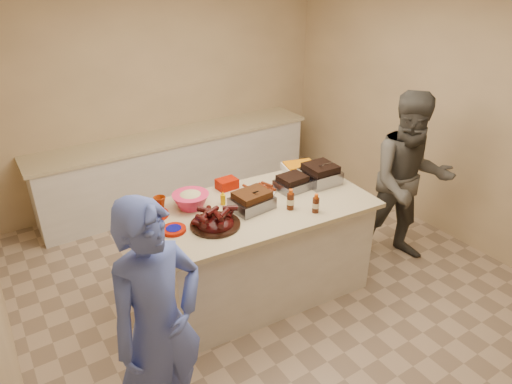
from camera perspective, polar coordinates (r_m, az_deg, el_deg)
room at (r=4.57m, az=2.30°, el=-11.72°), size 4.50×5.00×2.70m
back_counter at (r=6.00m, az=-9.72°, el=3.03°), size 3.60×0.64×0.90m
island at (r=4.53m, az=0.35°, el=-12.05°), size 2.05×1.18×0.94m
rib_platter at (r=3.71m, az=-5.10°, el=-4.21°), size 0.44×0.44×0.16m
pulled_pork_tray at (r=3.94m, az=-0.52°, el=-2.06°), size 0.37×0.29×0.10m
brisket_tray at (r=4.28m, az=4.53°, el=0.35°), size 0.30×0.25×0.09m
roasting_pan at (r=4.44m, az=7.95°, el=1.20°), size 0.33×0.33×0.13m
coleslaw_bowl at (r=4.00m, az=-8.09°, el=-1.89°), size 0.34×0.34×0.22m
sausage_plate at (r=4.21m, az=0.43°, el=0.00°), size 0.35×0.35×0.05m
mac_cheese_dish at (r=4.66m, az=5.45°, el=2.65°), size 0.38×0.32×0.09m
bbq_bottle_a at (r=3.94m, az=4.29°, el=-2.12°), size 0.07×0.07×0.19m
bbq_bottle_b at (r=3.91m, az=7.41°, el=-2.51°), size 0.06×0.06×0.17m
mustard_bottle at (r=4.01m, az=-4.13°, el=-1.54°), size 0.05×0.05×0.13m
sauce_bowl at (r=4.10m, az=-1.83°, el=-0.85°), size 0.13×0.05×0.13m
plate_stack_large at (r=3.92m, az=-12.49°, el=-2.93°), size 0.24×0.24×0.03m
plate_stack_small at (r=3.68m, az=-10.23°, el=-4.84°), size 0.21×0.21×0.03m
plastic_cup at (r=4.04m, az=-11.86°, el=-1.87°), size 0.11×0.11×0.11m
basket_stack at (r=4.29m, az=-3.64°, el=0.48°), size 0.19×0.15×0.09m
guest_gray at (r=5.20m, az=17.12°, el=-7.62°), size 1.67×1.99×0.68m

